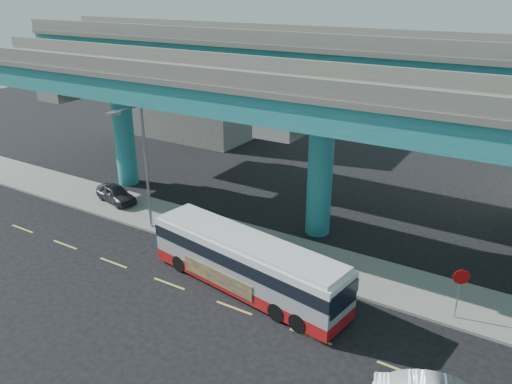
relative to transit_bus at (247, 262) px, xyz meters
The scene contains 9 objects.
ground 2.13m from the transit_bus, 76.36° to the right, with size 120.00×120.00×0.00m, color black.
sidewalk 4.36m from the transit_bus, 85.20° to the left, with size 70.00×4.00×0.15m, color gray.
lane_markings 2.34m from the transit_bus, 78.68° to the right, with size 58.00×0.12×0.01m.
viaduct 10.81m from the transit_bus, 87.45° to the left, with size 52.00×12.40×11.70m.
building_concrete 30.09m from the transit_bus, 131.03° to the left, with size 12.00×10.00×9.00m, color gray.
transit_bus is the anchor object (origin of this frame).
parked_car 14.17m from the transit_bus, 162.63° to the left, with size 3.75×2.13×1.20m, color #323137.
street_lamp 9.73m from the transit_bus, 167.00° to the left, with size 0.50×2.57×7.91m.
stop_sign 9.84m from the transit_bus, 16.34° to the left, with size 0.70×0.35×2.52m.
Camera 1 is at (11.16, -16.60, 14.15)m, focal length 35.00 mm.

